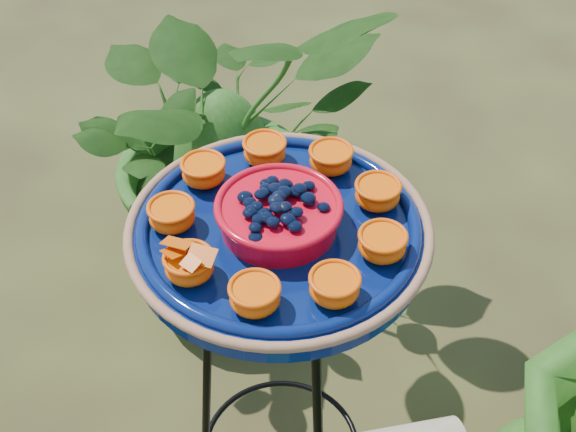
{
  "coord_description": "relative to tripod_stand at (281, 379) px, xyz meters",
  "views": [
    {
      "loc": [
        0.63,
        -0.66,
        1.76
      ],
      "look_at": [
        0.14,
        0.07,
        0.94
      ],
      "focal_mm": 50.0,
      "sensor_mm": 36.0,
      "label": 1
    }
  ],
  "objects": [
    {
      "name": "tripod_stand",
      "position": [
        0.0,
        0.0,
        0.0
      ],
      "size": [
        0.34,
        0.35,
        0.88
      ],
      "rotation": [
        0.0,
        0.0,
        0.04
      ],
      "color": "black",
      "rests_on": "ground"
    },
    {
      "name": "feeder_dish",
      "position": [
        -0.0,
        -0.0,
        0.39
      ],
      "size": [
        0.47,
        0.47,
        0.11
      ],
      "rotation": [
        0.0,
        0.0,
        0.04
      ],
      "color": "#06174F",
      "rests_on": "tripod_stand"
    },
    {
      "name": "shrub_back_left",
      "position": [
        -0.6,
        0.61,
        -0.09
      ],
      "size": [
        1.01,
        1.05,
        0.9
      ],
      "primitive_type": "imported",
      "rotation": [
        0.0,
        0.0,
        1.04
      ],
      "color": "#1E4612",
      "rests_on": "ground"
    }
  ]
}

